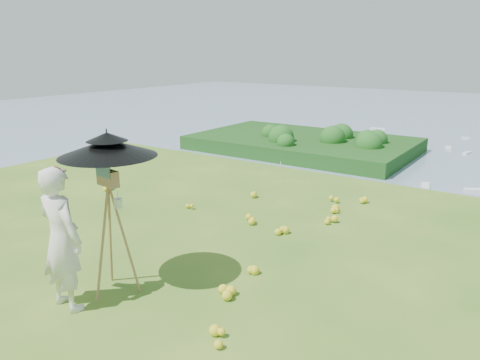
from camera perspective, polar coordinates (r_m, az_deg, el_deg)
The scene contains 8 objects.
ground at distance 6.66m, azimuth -18.04°, elevation -11.70°, with size 14.00×14.00×0.00m, color #3D6D1F.
peninsula at distance 180.31m, azimuth 7.64°, elevation 5.20°, with size 90.00×60.00×12.00m, color #143A0F, non-canonical shape.
slope_trees at distance 42.74m, azimuth 25.08°, elevation -10.88°, with size 110.00×50.00×6.00m, color #1D5419, non-canonical shape.
wildflowers at distance 6.77m, azimuth -16.40°, elevation -10.53°, with size 10.00×10.50×0.12m, color yellow, non-canonical shape.
painter at distance 5.80m, azimuth -20.96°, elevation -6.74°, with size 0.63×0.41×1.73m, color beige.
field_easel at distance 5.98m, azimuth -15.38°, elevation -5.54°, with size 0.66×0.66×1.73m, color #9E7E42, non-canonical shape.
sun_umbrella at distance 5.75m, azimuth -15.76°, elevation 2.82°, with size 1.16×1.16×0.65m, color black, non-canonical shape.
painter_cap at distance 5.55m, azimuth -21.76°, elevation 1.10°, with size 0.18×0.22×0.10m, color #BD6774, non-canonical shape.
Camera 1 is at (4.84, -3.48, 2.96)m, focal length 35.00 mm.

